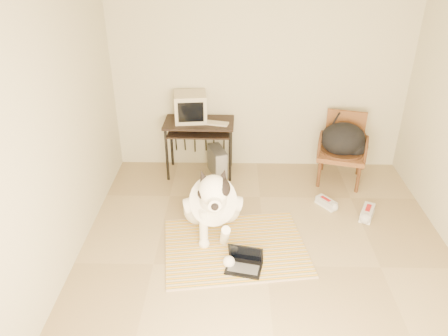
{
  "coord_description": "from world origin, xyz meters",
  "views": [
    {
      "loc": [
        -0.37,
        -3.47,
        3.05
      ],
      "look_at": [
        -0.45,
        0.61,
        0.81
      ],
      "focal_mm": 35.0,
      "sensor_mm": 36.0,
      "label": 1
    }
  ],
  "objects_px": {
    "computer_desk": "(199,130)",
    "dog": "(213,203)",
    "backpack": "(345,140)",
    "laptop": "(245,262)",
    "crt_monitor": "(190,107)",
    "rattan_chair": "(342,148)",
    "pc_tower": "(217,161)"
  },
  "relations": [
    {
      "from": "computer_desk",
      "to": "rattan_chair",
      "type": "relative_size",
      "value": 1.03
    },
    {
      "from": "pc_tower",
      "to": "rattan_chair",
      "type": "bearing_deg",
      "value": -3.57
    },
    {
      "from": "computer_desk",
      "to": "pc_tower",
      "type": "xyz_separation_m",
      "value": [
        0.24,
        -0.01,
        -0.48
      ]
    },
    {
      "from": "crt_monitor",
      "to": "rattan_chair",
      "type": "height_order",
      "value": "crt_monitor"
    },
    {
      "from": "computer_desk",
      "to": "backpack",
      "type": "relative_size",
      "value": 1.51
    },
    {
      "from": "dog",
      "to": "crt_monitor",
      "type": "height_order",
      "value": "crt_monitor"
    },
    {
      "from": "dog",
      "to": "laptop",
      "type": "bearing_deg",
      "value": -60.28
    },
    {
      "from": "computer_desk",
      "to": "backpack",
      "type": "height_order",
      "value": "backpack"
    },
    {
      "from": "laptop",
      "to": "backpack",
      "type": "height_order",
      "value": "backpack"
    },
    {
      "from": "laptop",
      "to": "pc_tower",
      "type": "relative_size",
      "value": 0.91
    },
    {
      "from": "laptop",
      "to": "computer_desk",
      "type": "xyz_separation_m",
      "value": [
        -0.59,
        1.98,
        0.59
      ]
    },
    {
      "from": "backpack",
      "to": "rattan_chair",
      "type": "bearing_deg",
      "value": 87.43
    },
    {
      "from": "computer_desk",
      "to": "backpack",
      "type": "bearing_deg",
      "value": -5.67
    },
    {
      "from": "rattan_chair",
      "to": "laptop",
      "type": "bearing_deg",
      "value": -125.72
    },
    {
      "from": "dog",
      "to": "crt_monitor",
      "type": "relative_size",
      "value": 2.95
    },
    {
      "from": "pc_tower",
      "to": "backpack",
      "type": "height_order",
      "value": "backpack"
    },
    {
      "from": "dog",
      "to": "computer_desk",
      "type": "relative_size",
      "value": 1.44
    },
    {
      "from": "dog",
      "to": "crt_monitor",
      "type": "distance_m",
      "value": 1.6
    },
    {
      "from": "crt_monitor",
      "to": "pc_tower",
      "type": "distance_m",
      "value": 0.86
    },
    {
      "from": "dog",
      "to": "laptop",
      "type": "height_order",
      "value": "dog"
    },
    {
      "from": "laptop",
      "to": "rattan_chair",
      "type": "relative_size",
      "value": 0.44
    },
    {
      "from": "laptop",
      "to": "pc_tower",
      "type": "distance_m",
      "value": 2.01
    },
    {
      "from": "laptop",
      "to": "crt_monitor",
      "type": "height_order",
      "value": "crt_monitor"
    },
    {
      "from": "computer_desk",
      "to": "dog",
      "type": "bearing_deg",
      "value": -80.12
    },
    {
      "from": "laptop",
      "to": "pc_tower",
      "type": "xyz_separation_m",
      "value": [
        -0.34,
        1.98,
        0.11
      ]
    },
    {
      "from": "crt_monitor",
      "to": "backpack",
      "type": "height_order",
      "value": "crt_monitor"
    },
    {
      "from": "laptop",
      "to": "computer_desk",
      "type": "bearing_deg",
      "value": 106.46
    },
    {
      "from": "laptop",
      "to": "rattan_chair",
      "type": "bearing_deg",
      "value": 54.28
    },
    {
      "from": "backpack",
      "to": "dog",
      "type": "bearing_deg",
      "value": -144.92
    },
    {
      "from": "dog",
      "to": "laptop",
      "type": "relative_size",
      "value": 3.37
    },
    {
      "from": "crt_monitor",
      "to": "backpack",
      "type": "bearing_deg",
      "value": -7.36
    },
    {
      "from": "rattan_chair",
      "to": "backpack",
      "type": "bearing_deg",
      "value": -92.57
    }
  ]
}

